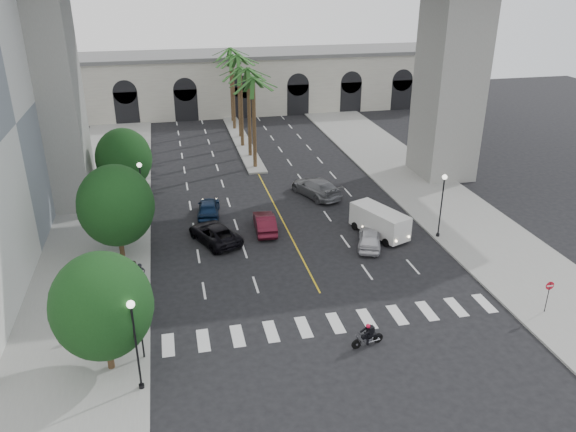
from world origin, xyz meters
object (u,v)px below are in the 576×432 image
object	(u,v)px
motorcycle_rider	(369,335)
car_a	(370,238)
pedestrian_b	(135,274)
do_not_enter_sign	(549,291)
traffic_signal_far	(141,283)
lamp_post_left_near	(135,338)
traffic_signal_near	(140,321)
lamp_post_left_far	(142,187)
lamp_post_right	(442,200)
car_d	(316,187)
cargo_van	(380,221)
car_e	(209,208)
pedestrian_a	(141,275)
car_c	(215,233)
car_b	(265,223)

from	to	relation	value
motorcycle_rider	car_a	size ratio (longest dim) A/B	0.47
pedestrian_b	do_not_enter_sign	size ratio (longest dim) A/B	0.81
traffic_signal_far	lamp_post_left_near	bearing A→B (deg)	-90.88
traffic_signal_far	do_not_enter_sign	distance (m)	24.79
do_not_enter_sign	traffic_signal_far	bearing A→B (deg)	169.74
lamp_post_left_near	do_not_enter_sign	bearing A→B (deg)	3.86
traffic_signal_near	pedestrian_b	xyz separation A→B (m)	(-0.57, 7.87, -1.43)
lamp_post_left_near	lamp_post_left_far	bearing A→B (deg)	90.00
lamp_post_left_near	lamp_post_right	bearing A→B (deg)	29.69
traffic_signal_near	motorcycle_rider	bearing A→B (deg)	-6.80
car_a	motorcycle_rider	bearing A→B (deg)	90.78
motorcycle_rider	car_d	bearing A→B (deg)	70.73
car_a	car_d	size ratio (longest dim) A/B	0.72
motorcycle_rider	pedestrian_b	bearing A→B (deg)	132.80
car_a	cargo_van	bearing A→B (deg)	-108.92
cargo_van	car_d	bearing A→B (deg)	84.68
car_e	pedestrian_a	world-z (taller)	pedestrian_a
motorcycle_rider	car_a	distance (m)	12.49
pedestrian_b	do_not_enter_sign	bearing A→B (deg)	-8.26
car_d	pedestrian_b	xyz separation A→B (m)	(-16.13, -13.41, 0.21)
car_e	traffic_signal_near	bearing A→B (deg)	81.77
lamp_post_right	car_a	xyz separation A→B (m)	(-5.87, -0.28, -2.50)
pedestrian_a	car_e	bearing A→B (deg)	38.13
cargo_van	car_c	bearing A→B (deg)	150.87
motorcycle_rider	pedestrian_a	bearing A→B (deg)	132.38
pedestrian_a	pedestrian_b	distance (m)	0.40
lamp_post_right	traffic_signal_far	xyz separation A→B (m)	(-22.70, -6.50, -0.71)
car_c	lamp_post_right	bearing A→B (deg)	146.64
traffic_signal_far	motorcycle_rider	world-z (taller)	traffic_signal_far
lamp_post_left_near	lamp_post_left_far	xyz separation A→B (m)	(0.00, 21.00, 0.00)
lamp_post_left_far	do_not_enter_sign	distance (m)	31.18
motorcycle_rider	traffic_signal_far	bearing A→B (deg)	144.69
car_e	traffic_signal_far	bearing A→B (deg)	77.82
traffic_signal_far	car_a	size ratio (longest dim) A/B	0.86
traffic_signal_near	car_e	bearing A→B (deg)	74.36
car_d	pedestrian_b	bearing A→B (deg)	19.28
lamp_post_right	car_e	xyz separation A→B (m)	(-17.44, 8.29, -2.45)
lamp_post_left_far	car_d	world-z (taller)	lamp_post_left_far
lamp_post_right	traffic_signal_near	world-z (taller)	lamp_post_right
lamp_post_left_near	cargo_van	xyz separation A→B (m)	(18.39, 14.46, -1.99)
traffic_signal_far	car_d	xyz separation A→B (m)	(15.55, 17.28, -1.65)
lamp_post_left_near	lamp_post_right	distance (m)	26.25
car_c	cargo_van	bearing A→B (deg)	149.49
pedestrian_a	do_not_enter_sign	bearing A→B (deg)	-44.90
lamp_post_left_far	lamp_post_right	distance (m)	24.16
car_a	car_e	size ratio (longest dim) A/B	0.95
motorcycle_rider	car_a	bearing A→B (deg)	58.03
car_d	cargo_van	bearing A→B (deg)	85.93
lamp_post_right	cargo_van	xyz separation A→B (m)	(-4.41, 1.46, -1.99)
pedestrian_b	car_b	bearing A→B (deg)	45.40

